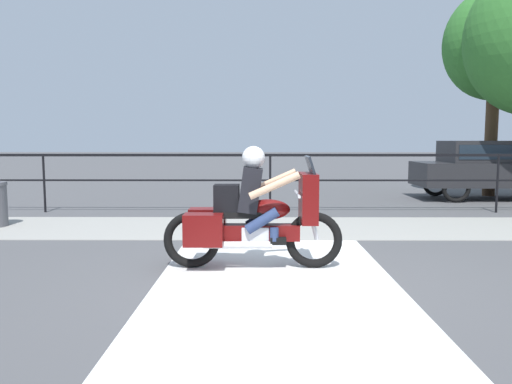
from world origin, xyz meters
TOP-DOWN VIEW (x-y plane):
  - ground_plane at (0.00, 0.00)m, footprint 120.00×120.00m
  - sidewalk_band at (0.00, 3.40)m, footprint 44.00×2.40m
  - crosswalk_band at (-0.05, -0.20)m, footprint 2.77×6.00m
  - fence_railing at (0.00, 5.37)m, footprint 36.00×0.05m
  - motorcycle at (-0.33, 0.47)m, footprint 2.29×0.76m
  - parked_car at (6.08, 7.91)m, footprint 4.15×1.66m
  - tree_behind_sign at (6.50, 8.81)m, footprint 2.89×2.89m

SIDE VIEW (x-z plane):
  - ground_plane at x=0.00m, z-range 0.00..0.00m
  - crosswalk_band at x=-0.05m, z-range 0.00..0.01m
  - sidewalk_band at x=0.00m, z-range 0.00..0.01m
  - motorcycle at x=-0.33m, z-range -0.09..1.46m
  - parked_car at x=6.08m, z-range 0.12..1.73m
  - fence_railing at x=0.00m, z-range 0.38..1.70m
  - tree_behind_sign at x=6.50m, z-range 1.34..7.29m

